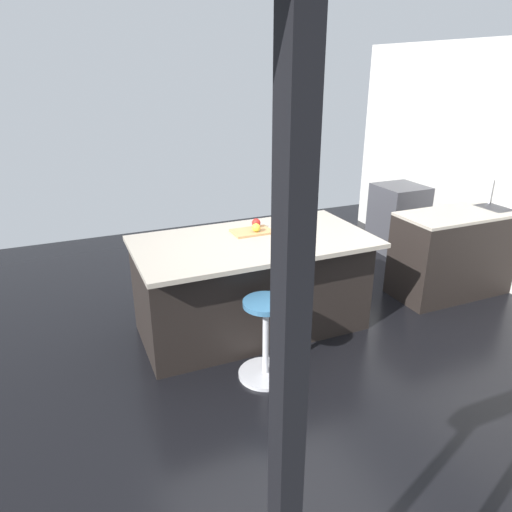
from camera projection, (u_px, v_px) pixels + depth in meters
name	position (u px, v px, depth m)	size (l,w,h in m)	color
ground_plane	(292.00, 335.00, 4.43)	(7.18, 7.18, 0.00)	black
sink_cabinet	(476.00, 249.00, 5.23)	(1.95, 0.60, 1.20)	black
oven_range	(398.00, 218.00, 6.37)	(0.60, 0.61, 0.89)	#38383D
kitchen_island	(252.00, 284.00, 4.38)	(2.10, 1.12, 0.92)	black
stool_by_window	(266.00, 341.00, 3.73)	(0.44, 0.44, 0.68)	#B7B7BC
cutting_board	(252.00, 232.00, 4.34)	(0.36, 0.24, 0.02)	tan
apple_red	(256.00, 223.00, 4.42)	(0.08, 0.08, 0.08)	red
apple_yellow	(256.00, 228.00, 4.29)	(0.08, 0.08, 0.08)	gold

